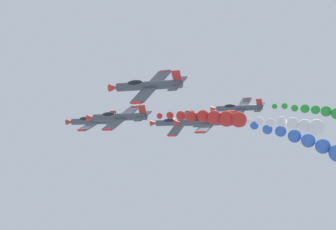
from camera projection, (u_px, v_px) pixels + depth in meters
name	position (u px, v px, depth m)	size (l,w,h in m)	color
airplane_lead	(93.00, 121.00, 93.42)	(9.08, 10.35, 3.69)	#474C56
airplane_left_inner	(119.00, 117.00, 81.72)	(8.82, 10.35, 4.36)	#474C56
smoke_trail_left_inner	(216.00, 118.00, 75.64)	(2.78, 13.28, 2.56)	red
airplane_right_inner	(178.00, 122.00, 97.58)	(8.40, 10.35, 5.20)	#474C56
smoke_trail_right_inner	(329.00, 151.00, 85.33)	(3.61, 26.82, 9.77)	blue
airplane_left_outer	(207.00, 122.00, 84.76)	(9.06, 10.35, 3.74)	#474C56
smoke_trail_left_outer	(299.00, 125.00, 77.89)	(2.75, 11.69, 2.86)	white
airplane_right_outer	(147.00, 85.00, 68.06)	(8.35, 10.35, 5.29)	#474C56
airplane_trailing	(238.00, 108.00, 103.73)	(8.46, 10.35, 5.10)	#474C56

